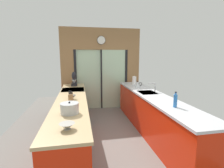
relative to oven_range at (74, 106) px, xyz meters
The scene contains 14 objects.
ground_plane 1.21m from the oven_range, 35.58° to the right, with size 5.04×7.60×0.02m, color slate.
back_wall_unit 1.81m from the oven_range, 51.68° to the left, with size 2.64×0.12×2.70m.
left_counter_run 1.12m from the oven_range, 90.08° to the right, with size 0.62×3.80×0.92m.
right_counter_run 2.05m from the oven_range, 27.56° to the right, with size 0.62×3.80×0.92m.
sink_faucet 2.17m from the oven_range, 19.63° to the right, with size 0.19×0.02×0.23m.
oven_range is the anchor object (origin of this frame).
mixing_bowl_near 2.53m from the oven_range, 89.57° to the right, with size 0.19×0.19×0.08m.
mixing_bowl_far 1.16m from the oven_range, 88.98° to the right, with size 0.16×0.16×0.09m.
knife_block 1.58m from the oven_range, 89.28° to the right, with size 0.08×0.14×0.27m.
stand_mixer 0.85m from the oven_range, 88.18° to the left, with size 0.17×0.27×0.42m.
stock_pot 1.98m from the oven_range, 89.44° to the right, with size 0.29×0.29×0.19m.
kettle 1.88m from the oven_range, ahead, with size 0.25×0.17×0.18m.
soap_bottle 2.69m from the oven_range, 46.84° to the right, with size 0.06×0.06×0.27m.
paper_towel_roll 1.92m from the oven_range, ahead, with size 0.13×0.13×0.29m.
Camera 1 is at (-0.72, -3.21, 1.80)m, focal length 26.83 mm.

